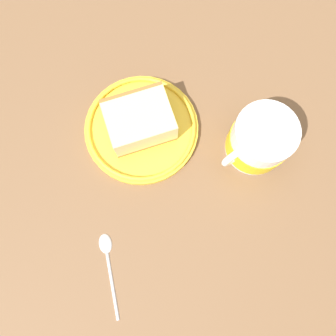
# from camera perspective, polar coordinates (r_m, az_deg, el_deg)

# --- Properties ---
(ground_plane) EXTENTS (1.26, 1.26, 0.04)m
(ground_plane) POSITION_cam_1_polar(r_m,az_deg,el_deg) (0.56, 0.60, 2.05)
(ground_plane) COLOR brown
(small_plate) EXTENTS (0.19, 0.19, 0.02)m
(small_plate) POSITION_cam_1_polar(r_m,az_deg,el_deg) (0.55, -4.56, 6.75)
(small_plate) COLOR yellow
(small_plate) RESTS_ON ground_plane
(cake_slice) EXTENTS (0.13, 0.12, 0.05)m
(cake_slice) POSITION_cam_1_polar(r_m,az_deg,el_deg) (0.52, -4.89, 8.08)
(cake_slice) COLOR #9E662D
(cake_slice) RESTS_ON small_plate
(tea_mug) EXTENTS (0.09, 0.11, 0.09)m
(tea_mug) POSITION_cam_1_polar(r_m,az_deg,el_deg) (0.53, 15.25, 4.51)
(tea_mug) COLOR white
(tea_mug) RESTS_ON ground_plane
(teaspoon) EXTENTS (0.08, 0.11, 0.01)m
(teaspoon) POSITION_cam_1_polar(r_m,az_deg,el_deg) (0.53, -10.30, -14.83)
(teaspoon) COLOR silver
(teaspoon) RESTS_ON ground_plane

